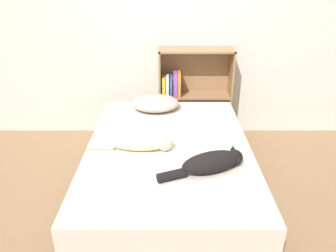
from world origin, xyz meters
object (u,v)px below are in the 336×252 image
bed (168,173)px  pillow (155,103)px  cat_light (142,143)px  bookshelf (191,92)px  cat_dark (211,162)px

bed → pillow: bearing=100.2°
cat_light → bookshelf: bookshelf is taller
pillow → cat_light: bearing=-95.0°
bed → cat_light: 0.38m
cat_dark → bookshelf: 1.51m
bed → cat_light: (-0.20, -0.07, 0.32)m
cat_light → bookshelf: 1.31m
cat_light → cat_dark: (0.49, -0.27, 0.01)m
bed → cat_dark: bearing=-49.3°
pillow → cat_light: cat_light is taller
cat_light → cat_dark: bearing=-28.1°
cat_dark → bookshelf: size_ratio=0.60×
bed → cat_dark: size_ratio=3.08×
bed → pillow: (-0.13, 0.72, 0.33)m
cat_light → cat_dark: same height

